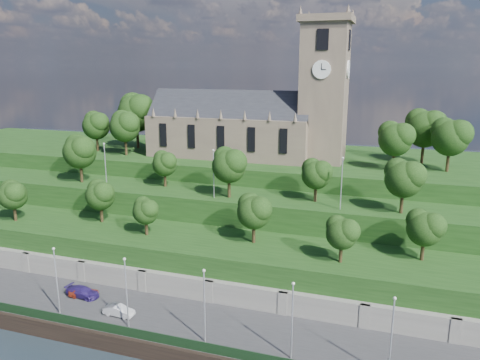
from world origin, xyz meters
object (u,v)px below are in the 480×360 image
(car_left, at_px, (84,292))
(car_middle, at_px, (119,311))
(car_right, at_px, (82,292))
(church, at_px, (255,119))

(car_left, bearing_deg, car_middle, -129.28)
(car_left, relative_size, car_right, 0.81)
(car_left, xyz_separation_m, car_right, (-0.12, -0.12, 0.03))
(car_left, bearing_deg, car_right, 117.97)
(car_left, distance_m, car_middle, 7.86)
(church, relative_size, car_left, 9.85)
(church, height_order, car_right, church)
(car_middle, bearing_deg, car_left, 69.26)
(church, distance_m, car_left, 45.34)
(car_middle, xyz_separation_m, car_right, (-7.44, 2.72, 0.04))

